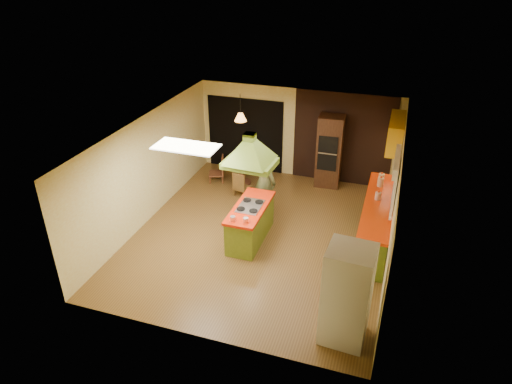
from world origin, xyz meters
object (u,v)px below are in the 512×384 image
(wall_oven, at_px, (329,151))
(dining_table, at_px, (241,167))
(refrigerator, at_px, (347,295))
(man, at_px, (264,181))
(canister_large, at_px, (381,182))
(kitchen_island, at_px, (250,223))

(wall_oven, xyz_separation_m, dining_table, (-2.25, -0.66, -0.49))
(refrigerator, height_order, wall_oven, wall_oven)
(man, bearing_deg, refrigerator, 144.15)
(canister_large, bearing_deg, man, -169.59)
(man, distance_m, wall_oven, 2.33)
(canister_large, bearing_deg, dining_table, 166.99)
(dining_table, bearing_deg, canister_large, -13.01)
(refrigerator, bearing_deg, wall_oven, 106.58)
(refrigerator, xyz_separation_m, wall_oven, (-1.25, 5.44, 0.10))
(kitchen_island, height_order, man, man)
(wall_oven, distance_m, canister_large, 2.09)
(man, height_order, wall_oven, wall_oven)
(refrigerator, height_order, canister_large, refrigerator)
(kitchen_island, distance_m, refrigerator, 3.32)
(man, bearing_deg, dining_table, -32.86)
(man, relative_size, refrigerator, 0.98)
(dining_table, bearing_deg, refrigerator, -53.81)
(kitchen_island, height_order, dining_table, kitchen_island)
(refrigerator, distance_m, dining_table, 5.93)
(refrigerator, relative_size, wall_oven, 0.90)
(man, xyz_separation_m, canister_large, (2.63, 0.48, 0.17))
(dining_table, xyz_separation_m, canister_large, (3.69, -0.85, 0.54))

